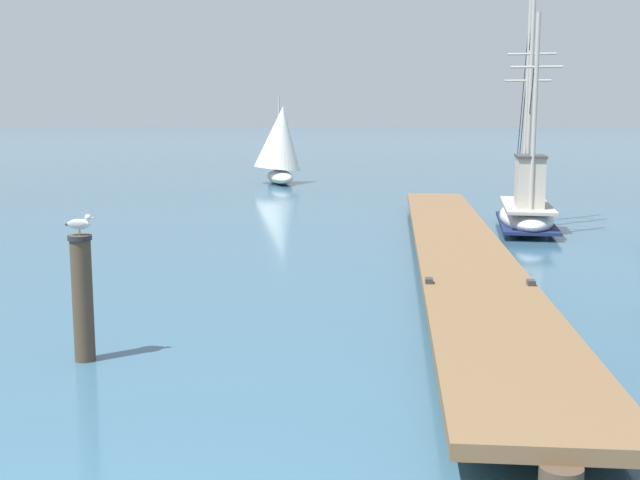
{
  "coord_description": "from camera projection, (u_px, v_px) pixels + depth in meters",
  "views": [
    {
      "loc": [
        2.02,
        -3.86,
        3.12
      ],
      "look_at": [
        1.92,
        7.05,
        1.4
      ],
      "focal_mm": 44.92,
      "sensor_mm": 36.0,
      "label": 1
    }
  ],
  "objects": [
    {
      "name": "floating_dock",
      "position": [
        458.0,
        246.0,
        16.88
      ],
      "size": [
        3.53,
        21.43,
        0.53
      ],
      "color": "brown",
      "rests_on": "ground"
    },
    {
      "name": "fishing_boat_0",
      "position": [
        527.0,
        206.0,
        21.6
      ],
      "size": [
        2.12,
        6.59,
        6.63
      ],
      "color": "silver",
      "rests_on": "ground"
    },
    {
      "name": "mooring_piling",
      "position": [
        82.0,
        296.0,
        10.11
      ],
      "size": [
        0.3,
        0.3,
        1.62
      ],
      "color": "#4C3D2D",
      "rests_on": "ground"
    },
    {
      "name": "perched_seagull",
      "position": [
        79.0,
        223.0,
        9.97
      ],
      "size": [
        0.38,
        0.15,
        0.27
      ],
      "color": "gold",
      "rests_on": "mooring_piling"
    },
    {
      "name": "distant_sailboat",
      "position": [
        280.0,
        145.0,
        36.18
      ],
      "size": [
        2.72,
        4.34,
        3.9
      ],
      "color": "silver",
      "rests_on": "ground"
    }
  ]
}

